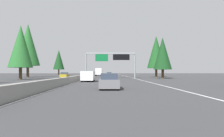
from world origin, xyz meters
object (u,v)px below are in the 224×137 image
object	(u,v)px
conifer_right_near	(163,53)
conifer_left_mid	(28,45)
box_truck_mid_center	(99,72)
conifer_left_near	(21,46)
conifer_left_far	(59,60)
sign_gantry_overhead	(111,57)
conifer_right_mid	(156,52)
minivan_near_right	(88,76)
sedan_far_right	(109,74)
oncoming_near	(65,75)
sedan_mid_left	(109,82)

from	to	relation	value
conifer_right_near	conifer_left_mid	world-z (taller)	conifer_left_mid
box_truck_mid_center	conifer_left_near	world-z (taller)	conifer_left_near
conifer_left_near	conifer_left_far	bearing A→B (deg)	5.71
sign_gantry_overhead	conifer_right_mid	xyz separation A→B (m)	(8.65, -13.40, 2.20)
sign_gantry_overhead	minivan_near_right	xyz separation A→B (m)	(-18.71, 4.09, -4.26)
sedan_far_right	oncoming_near	size ratio (longest dim) A/B	1.00
conifer_right_mid	conifer_left_near	distance (m)	36.95
sign_gantry_overhead	conifer_right_mid	bearing A→B (deg)	-57.14
sedan_mid_left	conifer_left_far	bearing A→B (deg)	15.92
sedan_mid_left	oncoming_near	bearing A→B (deg)	17.45
sign_gantry_overhead	minivan_near_right	bearing A→B (deg)	167.67
oncoming_near	conifer_right_mid	world-z (taller)	conifer_right_mid
conifer_right_near	conifer_right_mid	xyz separation A→B (m)	(12.25, -1.28, 1.48)
sedan_far_right	conifer_left_mid	size ratio (longest dim) A/B	0.28
sedan_mid_left	conifer_left_far	xyz separation A→B (m)	(85.08, 24.26, 6.86)
sign_gantry_overhead	sedan_far_right	distance (m)	17.73
sign_gantry_overhead	oncoming_near	bearing A→B (deg)	73.80
sedan_mid_left	conifer_right_near	world-z (taller)	conifer_right_near
sedan_mid_left	conifer_left_near	bearing A→B (deg)	36.82
minivan_near_right	sedan_far_right	world-z (taller)	minivan_near_right
minivan_near_right	conifer_right_near	bearing A→B (deg)	-47.01
sign_gantry_overhead	oncoming_near	xyz separation A→B (m)	(3.61, 12.42, -4.52)
conifer_right_mid	conifer_left_far	size ratio (longest dim) A/B	0.98
sedan_far_right	box_truck_mid_center	size ratio (longest dim) A/B	0.52
sedan_far_right	conifer_right_mid	world-z (taller)	conifer_right_mid
sign_gantry_overhead	conifer_right_near	xyz separation A→B (m)	(-3.60, -12.12, 0.72)
box_truck_mid_center	sedan_far_right	bearing A→B (deg)	-164.91
conifer_right_mid	box_truck_mid_center	bearing A→B (deg)	37.21
conifer_left_mid	sedan_far_right	bearing A→B (deg)	-70.69
conifer_right_mid	conifer_left_far	distance (m)	57.58
oncoming_near	conifer_left_near	xyz separation A→B (m)	(-12.85, 6.51, 6.18)
minivan_near_right	conifer_right_near	xyz separation A→B (m)	(15.11, -16.21, 4.97)
conifer_left_near	conifer_left_mid	bearing A→B (deg)	16.22
sign_gantry_overhead	conifer_right_near	bearing A→B (deg)	-106.53
conifer_right_near	conifer_left_near	world-z (taller)	conifer_left_near
sign_gantry_overhead	conifer_right_mid	size ratio (longest dim) A/B	1.04
oncoming_near	minivan_near_right	bearing A→B (deg)	20.48
oncoming_near	conifer_right_near	world-z (taller)	conifer_right_near
sign_gantry_overhead	conifer_left_mid	xyz separation A→B (m)	(8.81, 24.18, 4.29)
conifer_right_mid	conifer_left_far	bearing A→B (deg)	41.84
sign_gantry_overhead	minivan_near_right	distance (m)	19.61
sedan_far_right	oncoming_near	xyz separation A→B (m)	(-13.53, 12.01, 0.00)
sedan_mid_left	sedan_far_right	size ratio (longest dim) A/B	1.00
conifer_right_mid	sedan_far_right	bearing A→B (deg)	58.43
box_truck_mid_center	oncoming_near	distance (m)	29.66
sign_gantry_overhead	conifer_right_near	world-z (taller)	conifer_right_near
sedan_mid_left	conifer_left_far	size ratio (longest dim) A/B	0.35
sedan_mid_left	oncoming_near	size ratio (longest dim) A/B	1.00
sedan_mid_left	oncoming_near	world-z (taller)	same
sedan_far_right	conifer_right_mid	xyz separation A→B (m)	(-8.48, -13.80, 6.72)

